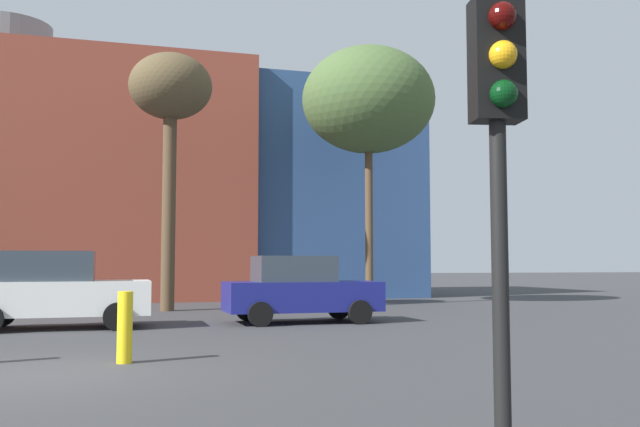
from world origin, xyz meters
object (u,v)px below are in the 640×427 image
object	(u,v)px
bare_tree_0	(368,101)
bollard_yellow_2	(125,327)
traffic_light_near_right	(499,124)
bare_tree_1	(171,95)
parked_car_2	(55,290)
parked_car_3	(300,289)

from	to	relation	value
bare_tree_0	bollard_yellow_2	size ratio (longest dim) A/B	8.80
traffic_light_near_right	bare_tree_0	distance (m)	22.35
bare_tree_0	bare_tree_1	world-z (taller)	bare_tree_0
parked_car_2	bare_tree_0	xyz separation A→B (m)	(10.72, 6.80, 7.00)
traffic_light_near_right	bare_tree_0	size ratio (longest dim) A/B	0.35
parked_car_2	bollard_yellow_2	distance (m)	6.80
parked_car_2	traffic_light_near_right	bearing A→B (deg)	-73.66
parked_car_2	bollard_yellow_2	xyz separation A→B (m)	(1.59, -6.60, -0.37)
bare_tree_1	bollard_yellow_2	bearing A→B (deg)	-96.90
parked_car_3	bare_tree_0	world-z (taller)	bare_tree_0
parked_car_2	parked_car_3	size ratio (longest dim) A/B	1.05
bare_tree_0	traffic_light_near_right	bearing A→B (deg)	-107.87
traffic_light_near_right	bare_tree_1	size ratio (longest dim) A/B	0.40
bollard_yellow_2	parked_car_2	bearing A→B (deg)	103.53
traffic_light_near_right	bare_tree_0	xyz separation A→B (m)	(6.66, 20.65, 5.36)
parked_car_3	traffic_light_near_right	bearing A→B (deg)	-98.77
parked_car_3	bare_tree_0	size ratio (longest dim) A/B	0.41
parked_car_3	bare_tree_1	size ratio (longest dim) A/B	0.47
bollard_yellow_2	bare_tree_1	bearing A→B (deg)	83.10
parked_car_3	bare_tree_0	bearing A→B (deg)	56.38
parked_car_3	bare_tree_0	distance (m)	10.79
parked_car_2	bare_tree_0	size ratio (longest dim) A/B	0.43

